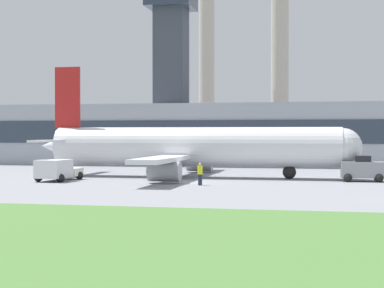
{
  "coord_description": "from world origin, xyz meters",
  "views": [
    {
      "loc": [
        11.38,
        -51.18,
        4.04
      ],
      "look_at": [
        -0.78,
        5.71,
        3.04
      ],
      "focal_mm": 60.0,
      "sensor_mm": 36.0,
      "label": 1
    }
  ],
  "objects_px": {
    "fuel_truck": "(57,170)",
    "airplane": "(190,148)",
    "ground_crew_person": "(200,174)",
    "pushback_tug": "(363,170)"
  },
  "relations": [
    {
      "from": "fuel_truck",
      "to": "ground_crew_person",
      "type": "bearing_deg",
      "value": -8.35
    },
    {
      "from": "airplane",
      "to": "fuel_truck",
      "type": "distance_m",
      "value": 12.16
    },
    {
      "from": "ground_crew_person",
      "to": "airplane",
      "type": "bearing_deg",
      "value": 107.09
    },
    {
      "from": "fuel_truck",
      "to": "airplane",
      "type": "bearing_deg",
      "value": 33.22
    },
    {
      "from": "pushback_tug",
      "to": "airplane",
      "type": "bearing_deg",
      "value": 173.12
    },
    {
      "from": "airplane",
      "to": "ground_crew_person",
      "type": "relative_size",
      "value": 16.96
    },
    {
      "from": "airplane",
      "to": "pushback_tug",
      "type": "bearing_deg",
      "value": -6.88
    },
    {
      "from": "pushback_tug",
      "to": "fuel_truck",
      "type": "relative_size",
      "value": 0.72
    },
    {
      "from": "airplane",
      "to": "fuel_truck",
      "type": "relative_size",
      "value": 5.95
    },
    {
      "from": "airplane",
      "to": "ground_crew_person",
      "type": "height_order",
      "value": "airplane"
    }
  ]
}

